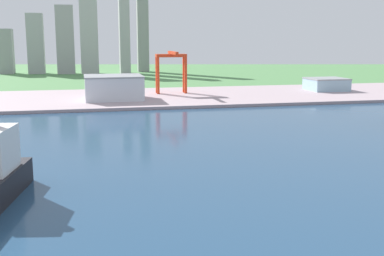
{
  "coord_description": "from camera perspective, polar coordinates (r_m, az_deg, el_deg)",
  "views": [
    {
      "loc": [
        -42.42,
        56.58,
        53.74
      ],
      "look_at": [
        -1.08,
        242.1,
        18.73
      ],
      "focal_mm": 46.12,
      "sensor_mm": 36.0,
      "label": 1
    }
  ],
  "objects": [
    {
      "name": "ground_plane",
      "position": [
        252.87,
        -2.62,
        -1.84
      ],
      "size": [
        2400.0,
        2400.0,
        0.0
      ],
      "primitive_type": "plane",
      "color": "#4E834A"
    },
    {
      "name": "water_bay",
      "position": [
        195.76,
        0.44,
        -5.47
      ],
      "size": [
        840.0,
        360.0,
        0.15
      ],
      "primitive_type": "cube",
      "color": "navy",
      "rests_on": "ground"
    },
    {
      "name": "port_crane_red",
      "position": [
        457.27,
        -2.4,
        7.56
      ],
      "size": [
        28.14,
        39.62,
        38.9
      ],
      "color": "red",
      "rests_on": "industrial_pier"
    },
    {
      "name": "warehouse_main",
      "position": [
        419.78,
        -9.06,
        4.67
      ],
      "size": [
        48.06,
        42.48,
        19.99
      ],
      "color": "silver",
      "rests_on": "industrial_pier"
    },
    {
      "name": "warehouse_annex",
      "position": [
        502.71,
        15.27,
        4.92
      ],
      "size": [
        36.33,
        33.24,
        12.12
      ],
      "color": "#99BCD1",
      "rests_on": "industrial_pier"
    },
    {
      "name": "industrial_pier",
      "position": [
        438.64,
        -6.93,
        3.49
      ],
      "size": [
        840.0,
        140.0,
        2.5
      ],
      "primitive_type": "cube",
      "color": "#AA969C",
      "rests_on": "ground"
    },
    {
      "name": "distant_skyline",
      "position": [
        771.35,
        -13.0,
        10.3
      ],
      "size": [
        225.15,
        52.73,
        146.11
      ],
      "color": "gray",
      "rests_on": "ground"
    }
  ]
}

